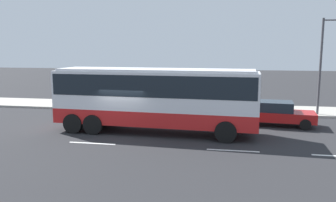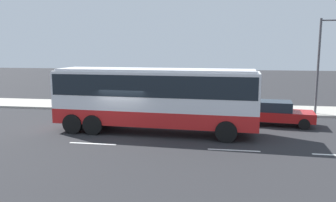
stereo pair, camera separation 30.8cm
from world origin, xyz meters
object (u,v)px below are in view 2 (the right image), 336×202
car_red_compact (274,112)px  street_lamp (321,60)px  coach_bus (155,94)px  pedestrian_near_curb (244,96)px  pedestrian_at_crossing (110,97)px

car_red_compact → street_lamp: bearing=51.6°
coach_bus → pedestrian_near_curb: bearing=58.8°
pedestrian_at_crossing → coach_bus: bearing=-159.7°
car_red_compact → pedestrian_near_curb: pedestrian_near_curb is taller
coach_bus → pedestrian_at_crossing: 8.29m
car_red_compact → pedestrian_at_crossing: bearing=169.5°
pedestrian_near_curb → street_lamp: street_lamp is taller
street_lamp → pedestrian_at_crossing: bearing=-179.9°
pedestrian_at_crossing → pedestrian_near_curb: bearing=-99.5°
pedestrian_near_curb → pedestrian_at_crossing: (-10.21, -1.21, -0.09)m
coach_bus → pedestrian_near_curb: 9.50m
pedestrian_at_crossing → street_lamp: size_ratio=0.23×
pedestrian_at_crossing → car_red_compact: bearing=-122.8°
car_red_compact → pedestrian_at_crossing: (-11.76, 3.48, 0.23)m
car_red_compact → pedestrian_at_crossing: pedestrian_at_crossing is taller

